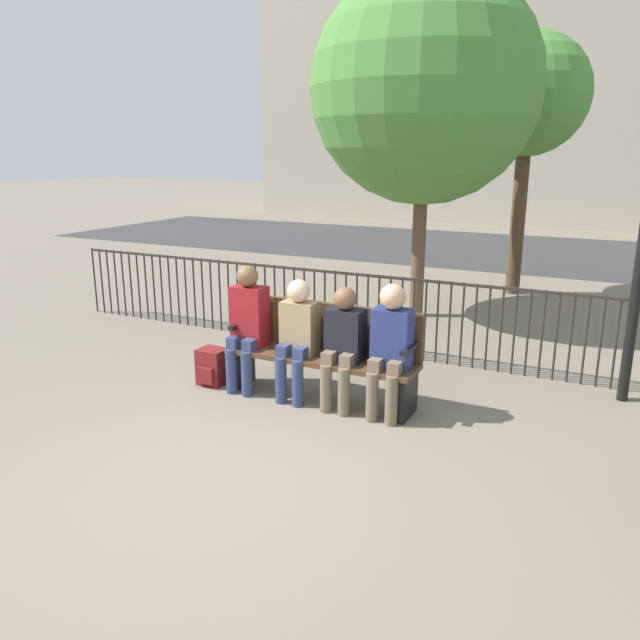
% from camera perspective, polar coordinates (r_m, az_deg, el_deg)
% --- Properties ---
extents(ground_plane, '(80.00, 80.00, 0.00)m').
position_cam_1_polar(ground_plane, '(4.76, -9.46, -14.26)').
color(ground_plane, '#706656').
extents(park_bench, '(1.89, 0.45, 0.92)m').
position_cam_1_polar(park_bench, '(5.97, 0.35, -2.62)').
color(park_bench, '#4C331E').
rests_on(park_bench, ground).
extents(seated_person_0, '(0.34, 0.39, 1.26)m').
position_cam_1_polar(seated_person_0, '(6.17, -6.66, -0.13)').
color(seated_person_0, navy).
rests_on(seated_person_0, ground).
extents(seated_person_1, '(0.34, 0.39, 1.17)m').
position_cam_1_polar(seated_person_1, '(5.90, -2.08, -1.19)').
color(seated_person_1, navy).
rests_on(seated_person_1, ground).
extents(seated_person_2, '(0.34, 0.39, 1.14)m').
position_cam_1_polar(seated_person_2, '(5.70, 2.11, -1.94)').
color(seated_person_2, brown).
rests_on(seated_person_2, ground).
extents(seated_person_3, '(0.34, 0.39, 1.22)m').
position_cam_1_polar(seated_person_3, '(5.53, 6.43, -2.09)').
color(seated_person_3, brown).
rests_on(seated_person_3, ground).
extents(backpack, '(0.28, 0.27, 0.37)m').
position_cam_1_polar(backpack, '(6.50, -9.82, -4.24)').
color(backpack, maroon).
rests_on(backpack, ground).
extents(fence_railing, '(9.01, 0.03, 0.95)m').
position_cam_1_polar(fence_railing, '(7.27, 5.42, 1.11)').
color(fence_railing, '#2D2823').
rests_on(fence_railing, ground).
extents(tree_0, '(1.90, 1.90, 4.12)m').
position_cam_1_polar(tree_0, '(10.81, 18.50, 18.79)').
color(tree_0, '#4C3823').
rests_on(tree_0, ground).
extents(tree_1, '(3.08, 3.08, 4.67)m').
position_cam_1_polar(tree_1, '(8.94, 9.60, 20.18)').
color(tree_1, brown).
rests_on(tree_1, ground).
extents(street_surface, '(24.00, 6.00, 0.01)m').
position_cam_1_polar(street_surface, '(15.69, 17.13, 6.09)').
color(street_surface, '#333335').
rests_on(street_surface, ground).
extents(building_facade, '(20.00, 6.00, 13.88)m').
position_cam_1_polar(building_facade, '(23.90, 22.22, 25.38)').
color(building_facade, '#B2A893').
rests_on(building_facade, ground).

